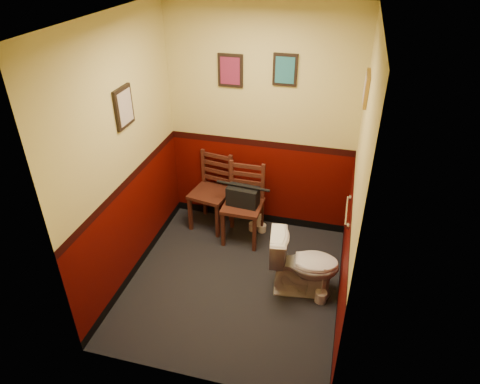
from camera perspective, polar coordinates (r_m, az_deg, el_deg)
name	(u,v)px	position (r m, az deg, el deg)	size (l,w,h in m)	color
floor	(234,282)	(4.74, -0.78, -11.92)	(2.20, 2.40, 0.00)	black
ceiling	(232,17)	(3.48, -1.12, 22.30)	(2.20, 2.40, 0.00)	silver
wall_back	(261,124)	(4.98, 2.78, 9.00)	(2.20, 2.70, 0.00)	#460603
wall_front	(187,255)	(2.99, -7.08, -8.39)	(2.20, 2.70, 0.00)	#460603
wall_left	(124,160)	(4.33, -15.15, 4.20)	(2.40, 2.70, 0.00)	#460603
wall_right	(356,189)	(3.83, 15.18, 0.40)	(2.40, 2.70, 0.00)	#460603
grab_bar	(347,211)	(4.25, 14.12, -2.48)	(0.05, 0.56, 0.06)	silver
framed_print_back_a	(230,71)	(4.85, -1.29, 15.88)	(0.28, 0.04, 0.36)	black
framed_print_back_b	(285,70)	(4.71, 6.03, 15.89)	(0.26, 0.04, 0.34)	black
framed_print_left	(124,107)	(4.20, -15.22, 10.85)	(0.04, 0.30, 0.38)	black
framed_print_right	(366,88)	(4.10, 16.50, 13.12)	(0.04, 0.34, 0.28)	olive
toilet	(304,264)	(4.47, 8.51, -9.50)	(0.40, 0.72, 0.70)	white
toilet_brush	(321,296)	(4.57, 10.73, -13.45)	(0.12, 0.12, 0.44)	silver
chair_left	(212,192)	(5.34, -3.77, 0.06)	(0.51, 0.51, 0.95)	#411C13
chair_right	(244,204)	(5.08, 0.51, -1.59)	(0.45, 0.45, 0.96)	#411C13
handbag	(243,196)	(4.97, 0.39, -0.53)	(0.38, 0.22, 0.27)	black
tp_stack	(257,223)	(5.38, 2.33, -4.16)	(0.22, 0.14, 0.29)	silver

